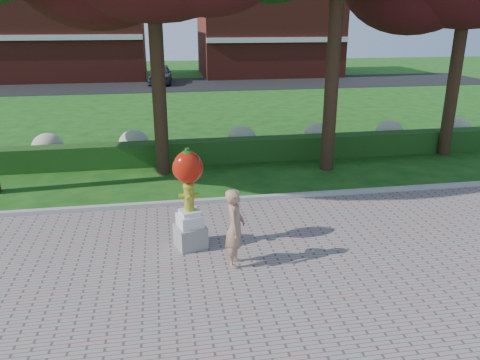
% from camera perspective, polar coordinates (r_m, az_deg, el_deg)
% --- Properties ---
extents(ground, '(100.00, 100.00, 0.00)m').
position_cam_1_polar(ground, '(10.43, 2.48, -8.76)').
color(ground, '#134912').
rests_on(ground, ground).
extents(curb, '(40.00, 0.18, 0.15)m').
position_cam_1_polar(curb, '(13.08, -0.29, -2.41)').
color(curb, '#ADADA5').
rests_on(curb, ground).
extents(lawn_hedge, '(24.00, 0.70, 0.80)m').
position_cam_1_polar(lawn_hedge, '(16.73, -2.57, 3.58)').
color(lawn_hedge, '#123F14').
rests_on(lawn_hedge, ground).
extents(hydrangea_row, '(20.10, 1.10, 0.99)m').
position_cam_1_polar(hydrangea_row, '(17.73, -1.16, 4.99)').
color(hydrangea_row, '#A6A981').
rests_on(hydrangea_row, ground).
extents(street, '(50.00, 8.00, 0.02)m').
position_cam_1_polar(street, '(37.37, -6.80, 11.49)').
color(street, black).
rests_on(street, ground).
extents(building_left, '(14.00, 8.00, 7.00)m').
position_cam_1_polar(building_left, '(43.76, -21.22, 16.08)').
color(building_left, maroon).
rests_on(building_left, ground).
extents(building_right, '(12.00, 8.00, 6.40)m').
position_cam_1_polar(building_right, '(44.18, 3.41, 16.90)').
color(building_right, maroon).
rests_on(building_right, ground).
extents(hydrant_sculpture, '(0.76, 0.76, 2.27)m').
position_cam_1_polar(hydrant_sculpture, '(10.15, -6.25, -1.96)').
color(hydrant_sculpture, gray).
rests_on(hydrant_sculpture, walkway).
extents(woman, '(0.55, 0.69, 1.66)m').
position_cam_1_polar(woman, '(9.48, -0.60, -5.86)').
color(woman, tan).
rests_on(woman, walkway).
extents(parked_car, '(1.98, 4.47, 1.49)m').
position_cam_1_polar(parked_car, '(38.05, -9.75, 12.64)').
color(parked_car, '#393B40').
rests_on(parked_car, street).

